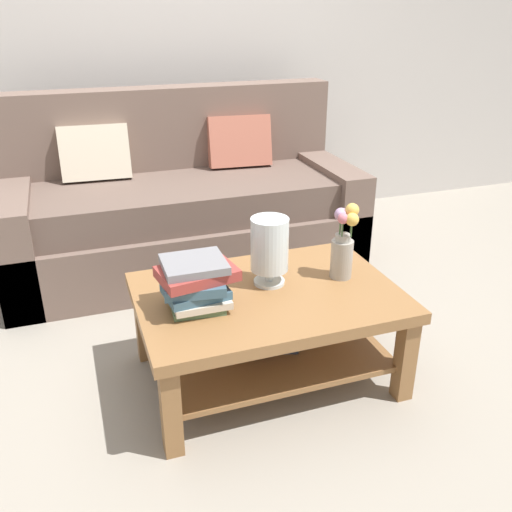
# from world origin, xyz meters

# --- Properties ---
(ground_plane) EXTENTS (10.00, 10.00, 0.00)m
(ground_plane) POSITION_xyz_m (0.00, 0.00, 0.00)
(ground_plane) COLOR gray
(back_wall) EXTENTS (6.40, 0.12, 2.70)m
(back_wall) POSITION_xyz_m (0.00, 1.65, 1.35)
(back_wall) COLOR #BCB7B2
(back_wall) RESTS_ON ground
(couch) EXTENTS (2.12, 0.90, 1.06)m
(couch) POSITION_xyz_m (-0.07, 0.90, 0.36)
(couch) COLOR brown
(couch) RESTS_ON ground
(coffee_table) EXTENTS (1.09, 0.75, 0.43)m
(coffee_table) POSITION_xyz_m (0.01, -0.42, 0.31)
(coffee_table) COLOR olive
(coffee_table) RESTS_ON ground
(book_stack_main) EXTENTS (0.32, 0.25, 0.20)m
(book_stack_main) POSITION_xyz_m (-0.30, -0.45, 0.53)
(book_stack_main) COLOR #51704C
(book_stack_main) RESTS_ON coffee_table
(glass_hurricane_vase) EXTENTS (0.16, 0.16, 0.30)m
(glass_hurricane_vase) POSITION_xyz_m (0.05, -0.35, 0.60)
(glass_hurricane_vase) COLOR silver
(glass_hurricane_vase) RESTS_ON coffee_table
(flower_pitcher) EXTENTS (0.11, 0.13, 0.34)m
(flower_pitcher) POSITION_xyz_m (0.37, -0.40, 0.58)
(flower_pitcher) COLOR #9E998E
(flower_pitcher) RESTS_ON coffee_table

